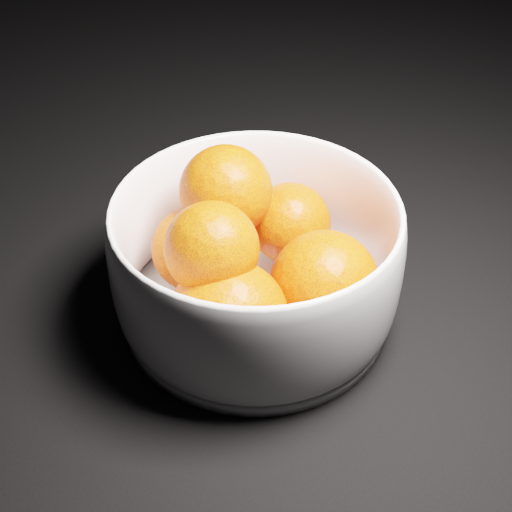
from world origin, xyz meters
TOP-DOWN VIEW (x-y plane):
  - ground at (0.00, 0.00)m, footprint 3.00×3.00m
  - bowl at (0.15, 0.05)m, footprint 0.23×0.23m
  - orange_pile at (0.14, 0.04)m, footprint 0.18×0.17m

SIDE VIEW (x-z plane):
  - ground at x=0.00m, z-range 0.00..0.00m
  - bowl at x=0.15m, z-range 0.00..0.11m
  - orange_pile at x=0.14m, z-range 0.00..0.13m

